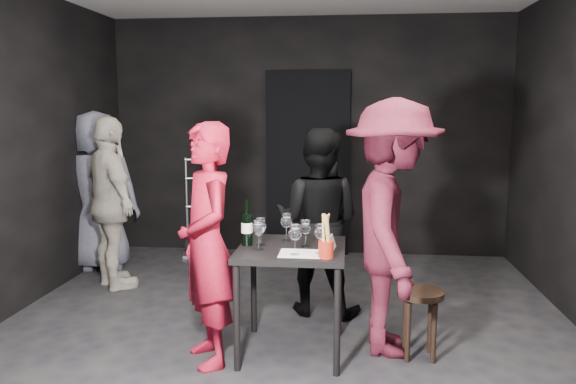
# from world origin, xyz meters

# --- Properties ---
(floor) EXTENTS (4.50, 5.00, 0.02)m
(floor) POSITION_xyz_m (0.00, 0.00, 0.00)
(floor) COLOR black
(floor) RESTS_ON ground
(wall_back) EXTENTS (4.50, 0.04, 2.70)m
(wall_back) POSITION_xyz_m (0.00, 2.50, 1.35)
(wall_back) COLOR black
(wall_back) RESTS_ON ground
(wall_front) EXTENTS (4.50, 0.04, 2.70)m
(wall_front) POSITION_xyz_m (0.00, -2.50, 1.35)
(wall_front) COLOR black
(wall_front) RESTS_ON ground
(doorway) EXTENTS (0.95, 0.10, 2.10)m
(doorway) POSITION_xyz_m (0.00, 2.44, 1.05)
(doorway) COLOR black
(doorway) RESTS_ON ground
(wallbox_upper) EXTENTS (0.12, 0.06, 0.12)m
(wallbox_upper) POSITION_xyz_m (0.85, 2.45, 1.45)
(wallbox_upper) COLOR #B7B7B2
(wallbox_upper) RESTS_ON wall_back
(wallbox_lower) EXTENTS (0.10, 0.06, 0.14)m
(wallbox_lower) POSITION_xyz_m (1.05, 2.45, 1.40)
(wallbox_lower) COLOR #B7B7B2
(wallbox_lower) RESTS_ON wall_back
(hand_truck) EXTENTS (0.38, 0.32, 1.12)m
(hand_truck) POSITION_xyz_m (-1.22, 2.24, 0.21)
(hand_truck) COLOR #B2B2B7
(hand_truck) RESTS_ON floor
(tasting_table) EXTENTS (0.72, 0.72, 0.75)m
(tasting_table) POSITION_xyz_m (0.09, -0.26, 0.65)
(tasting_table) COLOR black
(tasting_table) RESTS_ON floor
(stool) EXTENTS (0.31, 0.31, 0.47)m
(stool) POSITION_xyz_m (0.96, -0.25, 0.36)
(stool) COLOR black
(stool) RESTS_ON floor
(server_red) EXTENTS (0.66, 0.74, 1.70)m
(server_red) POSITION_xyz_m (-0.44, -0.46, 0.85)
(server_red) COLOR #A70F26
(server_red) RESTS_ON floor
(woman_black) EXTENTS (0.82, 0.56, 1.55)m
(woman_black) POSITION_xyz_m (0.23, 0.54, 0.77)
(woman_black) COLOR black
(woman_black) RESTS_ON floor
(man_maroon) EXTENTS (0.62, 1.33, 2.04)m
(man_maroon) POSITION_xyz_m (0.77, -0.14, 1.02)
(man_maroon) COLOR #521422
(man_maroon) RESTS_ON floor
(bystander_cream) EXTENTS (1.05, 1.07, 1.73)m
(bystander_cream) POSITION_xyz_m (-1.71, 0.96, 0.87)
(bystander_cream) COLOR beige
(bystander_cream) RESTS_ON floor
(bystander_grey) EXTENTS (0.98, 0.69, 1.83)m
(bystander_grey) POSITION_xyz_m (-2.11, 1.56, 0.91)
(bystander_grey) COLOR slate
(bystander_grey) RESTS_ON floor
(tasting_mat) EXTENTS (0.33, 0.22, 0.00)m
(tasting_mat) POSITION_xyz_m (0.20, -0.44, 0.75)
(tasting_mat) COLOR white
(tasting_mat) RESTS_ON tasting_table
(wine_glass_a) EXTENTS (0.10, 0.10, 0.22)m
(wine_glass_a) POSITION_xyz_m (-0.12, -0.36, 0.86)
(wine_glass_a) COLOR white
(wine_glass_a) RESTS_ON tasting_table
(wine_glass_b) EXTENTS (0.08, 0.08, 0.21)m
(wine_glass_b) POSITION_xyz_m (-0.12, -0.24, 0.86)
(wine_glass_b) COLOR white
(wine_glass_b) RESTS_ON tasting_table
(wine_glass_c) EXTENTS (0.09, 0.09, 0.22)m
(wine_glass_c) POSITION_xyz_m (0.04, -0.10, 0.86)
(wine_glass_c) COLOR white
(wine_glass_c) RESTS_ON tasting_table
(wine_glass_d) EXTENTS (0.09, 0.09, 0.22)m
(wine_glass_d) POSITION_xyz_m (0.14, -0.47, 0.86)
(wine_glass_d) COLOR white
(wine_glass_d) RESTS_ON tasting_table
(wine_glass_e) EXTENTS (0.10, 0.10, 0.22)m
(wine_glass_e) POSITION_xyz_m (0.30, -0.42, 0.86)
(wine_glass_e) COLOR white
(wine_glass_e) RESTS_ON tasting_table
(wine_glass_f) EXTENTS (0.08, 0.08, 0.20)m
(wine_glass_f) POSITION_xyz_m (0.19, -0.25, 0.85)
(wine_glass_f) COLOR white
(wine_glass_f) RESTS_ON tasting_table
(wine_bottle) EXTENTS (0.08, 0.08, 0.32)m
(wine_bottle) POSITION_xyz_m (-0.22, -0.25, 0.87)
(wine_bottle) COLOR black
(wine_bottle) RESTS_ON tasting_table
(breadstick_cup) EXTENTS (0.10, 0.10, 0.30)m
(breadstick_cup) POSITION_xyz_m (0.34, -0.51, 0.89)
(breadstick_cup) COLOR #A12213
(breadstick_cup) RESTS_ON tasting_table
(reserved_card) EXTENTS (0.09, 0.13, 0.09)m
(reserved_card) POSITION_xyz_m (0.34, -0.28, 0.80)
(reserved_card) COLOR white
(reserved_card) RESTS_ON tasting_table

